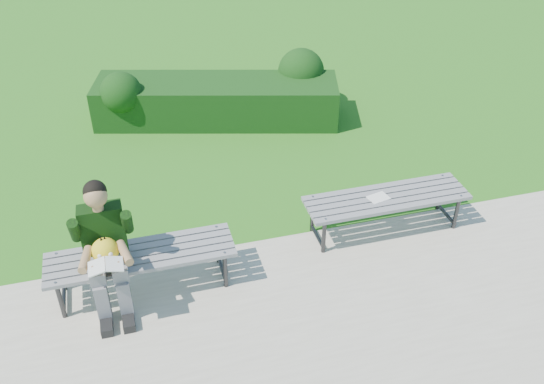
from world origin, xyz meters
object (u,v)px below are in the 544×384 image
bench_left (141,258)px  seated_boy (105,245)px  hedge (221,96)px  bench_right (386,201)px  paper_sheet (378,198)px

bench_left → seated_boy: bearing=-162.4°
hedge → bench_right: hedge is taller
bench_right → seated_boy: seated_boy is taller
hedge → paper_sheet: bearing=-70.5°
hedge → bench_left: (-1.47, -3.36, 0.06)m
seated_boy → paper_sheet: bearing=6.7°
hedge → seated_boy: seated_boy is taller
bench_right → paper_sheet: size_ratio=7.19×
hedge → bench_right: size_ratio=2.00×
bench_left → bench_right: same height
bench_left → bench_right: 2.68m
bench_left → paper_sheet: 2.58m
bench_left → bench_right: size_ratio=1.00×
bench_right → seated_boy: (-2.97, -0.34, 0.30)m
bench_left → paper_sheet: bearing=5.3°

